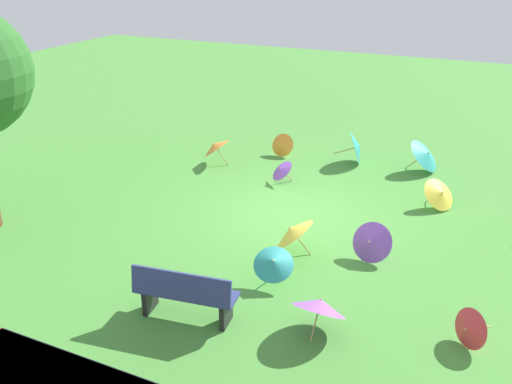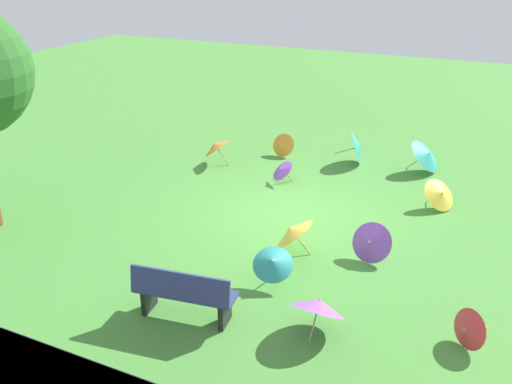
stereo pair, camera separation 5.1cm
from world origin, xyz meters
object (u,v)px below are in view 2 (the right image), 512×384
park_bench (184,294)px  parasol_purple_2 (281,170)px  parasol_teal_3 (427,155)px  parasol_orange_2 (282,145)px  parasol_red_0 (467,330)px  parasol_purple_0 (319,305)px  parasol_yellow_0 (292,231)px  parasol_orange_0 (216,146)px  parasol_teal_2 (358,147)px  parasol_teal_4 (273,263)px  parasol_purple_1 (370,242)px  parasol_yellow_1 (441,194)px

park_bench → parasol_purple_2: bearing=-82.6°
parasol_teal_3 → parasol_orange_2: bearing=6.2°
park_bench → parasol_red_0: (-4.03, -1.11, -0.16)m
parasol_purple_0 → parasol_yellow_0: (1.24, -2.10, -0.03)m
parasol_orange_0 → parasol_orange_2: parasol_orange_0 is taller
parasol_teal_2 → parasol_teal_4: (-0.27, 6.36, -0.01)m
park_bench → parasol_yellow_0: park_bench is taller
parasol_red_0 → parasol_purple_0: parasol_purple_0 is taller
park_bench → parasol_purple_0: (-1.98, -0.56, 0.01)m
parasol_teal_3 → parasol_purple_2: bearing=35.3°
park_bench → parasol_purple_1: bearing=-126.0°
parasol_teal_3 → parasol_yellow_1: bearing=107.2°
parasol_yellow_0 → parasol_purple_1: 1.45m
parasol_teal_2 → parasol_orange_2: bearing=7.8°
parasol_yellow_1 → parasol_orange_2: size_ratio=1.45×
parasol_orange_2 → parasol_purple_0: bearing=116.2°
park_bench → parasol_teal_2: (-0.59, -7.80, -0.01)m
parasol_yellow_1 → parasol_yellow_0: bearing=54.5°
parasol_red_0 → parasol_yellow_0: (3.29, -1.54, 0.14)m
parasol_red_0 → parasol_purple_1: bearing=-44.5°
park_bench → parasol_yellow_0: (-0.74, -2.66, -0.02)m
parasol_purple_1 → parasol_teal_3: size_ratio=0.81×
parasol_teal_4 → parasol_purple_1: bearing=-130.3°
parasol_purple_2 → parasol_teal_3: bearing=-144.7°
park_bench → parasol_purple_1: size_ratio=1.96×
parasol_teal_2 → parasol_yellow_1: bearing=140.4°
parasol_purple_2 → parasol_teal_4: (-1.61, 4.31, 0.11)m
parasol_red_0 → parasol_purple_0: (2.05, 0.56, 0.17)m
parasol_teal_2 → parasol_purple_0: parasol_teal_2 is taller
parasol_red_0 → parasol_purple_1: parasol_purple_1 is taller
parasol_purple_1 → parasol_teal_3: 4.97m
park_bench → parasol_purple_0: park_bench is taller
parasol_yellow_1 → parasol_teal_4: size_ratio=1.18×
parasol_purple_0 → parasol_teal_3: parasol_teal_3 is taller
parasol_teal_2 → park_bench: bearing=85.7°
parasol_teal_2 → parasol_purple_1: parasol_teal_2 is taller
parasol_teal_4 → parasol_orange_2: parasol_teal_4 is taller
parasol_red_0 → parasol_purple_0: 2.13m
parasol_teal_2 → parasol_purple_1: (-1.56, 4.84, -0.08)m
park_bench → parasol_purple_1: park_bench is taller
parasol_purple_1 → park_bench: bearing=54.0°
parasol_yellow_1 → parasol_teal_2: bearing=-39.6°
parasol_teal_3 → parasol_orange_2: (3.78, 0.41, -0.15)m
parasol_yellow_1 → parasol_orange_0: parasol_orange_0 is taller
parasol_orange_2 → parasol_red_0: bearing=130.5°
parasol_teal_3 → parasol_teal_2: bearing=4.2°
parasol_teal_3 → parasol_orange_2: parasol_teal_3 is taller
parasol_teal_2 → parasol_orange_0: bearing=25.0°
parasol_red_0 → parasol_orange_2: (5.48, -6.41, 0.01)m
park_bench → parasol_teal_4: (-0.86, -1.44, -0.02)m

